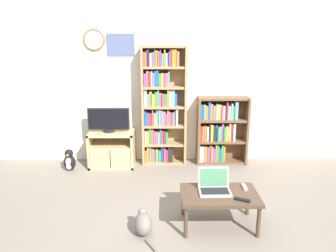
{
  "coord_description": "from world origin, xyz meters",
  "views": [
    {
      "loc": [
        -0.21,
        -2.99,
        2.01
      ],
      "look_at": [
        -0.17,
        1.23,
        0.86
      ],
      "focal_mm": 35.0,
      "sensor_mm": 36.0,
      "label": 1
    }
  ],
  "objects_px": {
    "remote_far_from_laptop": "(244,187)",
    "laptop": "(214,186)",
    "bookshelf_short": "(219,130)",
    "cat": "(143,223)",
    "television": "(109,120)",
    "tv_stand": "(112,149)",
    "coffee_table": "(219,197)",
    "remote_near_laptop": "(242,200)",
    "penguin_figurine": "(69,161)",
    "bookshelf_tall": "(162,106)"
  },
  "relations": [
    {
      "from": "coffee_table",
      "to": "penguin_figurine",
      "type": "height_order",
      "value": "coffee_table"
    },
    {
      "from": "cat",
      "to": "penguin_figurine",
      "type": "bearing_deg",
      "value": 117.81
    },
    {
      "from": "television",
      "to": "coffee_table",
      "type": "distance_m",
      "value": 2.34
    },
    {
      "from": "remote_far_from_laptop",
      "to": "penguin_figurine",
      "type": "bearing_deg",
      "value": -31.17
    },
    {
      "from": "bookshelf_short",
      "to": "cat",
      "type": "height_order",
      "value": "bookshelf_short"
    },
    {
      "from": "bookshelf_tall",
      "to": "bookshelf_short",
      "type": "distance_m",
      "value": 1.01
    },
    {
      "from": "bookshelf_short",
      "to": "penguin_figurine",
      "type": "bearing_deg",
      "value": -172.03
    },
    {
      "from": "bookshelf_tall",
      "to": "bookshelf_short",
      "type": "height_order",
      "value": "bookshelf_tall"
    },
    {
      "from": "laptop",
      "to": "cat",
      "type": "bearing_deg",
      "value": -165.5
    },
    {
      "from": "television",
      "to": "remote_near_laptop",
      "type": "height_order",
      "value": "television"
    },
    {
      "from": "laptop",
      "to": "cat",
      "type": "height_order",
      "value": "laptop"
    },
    {
      "from": "bookshelf_tall",
      "to": "remote_far_from_laptop",
      "type": "distance_m",
      "value": 2.07
    },
    {
      "from": "remote_far_from_laptop",
      "to": "remote_near_laptop",
      "type": "bearing_deg",
      "value": 72.72
    },
    {
      "from": "television",
      "to": "bookshelf_short",
      "type": "xyz_separation_m",
      "value": [
        1.76,
        0.13,
        -0.21
      ]
    },
    {
      "from": "remote_near_laptop",
      "to": "penguin_figurine",
      "type": "height_order",
      "value": "remote_near_laptop"
    },
    {
      "from": "coffee_table",
      "to": "remote_far_from_laptop",
      "type": "bearing_deg",
      "value": 23.44
    },
    {
      "from": "bookshelf_tall",
      "to": "coffee_table",
      "type": "relative_size",
      "value": 2.27
    },
    {
      "from": "television",
      "to": "tv_stand",
      "type": "bearing_deg",
      "value": -13.01
    },
    {
      "from": "remote_far_from_laptop",
      "to": "laptop",
      "type": "bearing_deg",
      "value": 11.09
    },
    {
      "from": "bookshelf_tall",
      "to": "remote_near_laptop",
      "type": "height_order",
      "value": "bookshelf_tall"
    },
    {
      "from": "tv_stand",
      "to": "television",
      "type": "bearing_deg",
      "value": 166.99
    },
    {
      "from": "bookshelf_short",
      "to": "remote_far_from_laptop",
      "type": "bearing_deg",
      "value": -89.83
    },
    {
      "from": "television",
      "to": "remote_far_from_laptop",
      "type": "relative_size",
      "value": 4.05
    },
    {
      "from": "tv_stand",
      "to": "laptop",
      "type": "xyz_separation_m",
      "value": [
        1.38,
        -1.7,
        0.16
      ]
    },
    {
      "from": "tv_stand",
      "to": "coffee_table",
      "type": "bearing_deg",
      "value": -50.83
    },
    {
      "from": "penguin_figurine",
      "to": "tv_stand",
      "type": "bearing_deg",
      "value": 17.19
    },
    {
      "from": "coffee_table",
      "to": "television",
      "type": "bearing_deg",
      "value": 129.69
    },
    {
      "from": "laptop",
      "to": "coffee_table",
      "type": "bearing_deg",
      "value": -50.56
    },
    {
      "from": "penguin_figurine",
      "to": "remote_near_laptop",
      "type": "bearing_deg",
      "value": -37.15
    },
    {
      "from": "bookshelf_short",
      "to": "remote_far_from_laptop",
      "type": "height_order",
      "value": "bookshelf_short"
    },
    {
      "from": "laptop",
      "to": "remote_near_laptop",
      "type": "height_order",
      "value": "laptop"
    },
    {
      "from": "bookshelf_tall",
      "to": "remote_near_laptop",
      "type": "xyz_separation_m",
      "value": [
        0.84,
        -2.06,
        -0.55
      ]
    },
    {
      "from": "bookshelf_short",
      "to": "cat",
      "type": "relative_size",
      "value": 2.32
    },
    {
      "from": "bookshelf_tall",
      "to": "coffee_table",
      "type": "xyz_separation_m",
      "value": [
        0.64,
        -1.89,
        -0.61
      ]
    },
    {
      "from": "laptop",
      "to": "remote_near_laptop",
      "type": "xyz_separation_m",
      "value": [
        0.26,
        -0.22,
        -0.05
      ]
    },
    {
      "from": "coffee_table",
      "to": "penguin_figurine",
      "type": "xyz_separation_m",
      "value": [
        -2.07,
        1.56,
        -0.18
      ]
    },
    {
      "from": "remote_near_laptop",
      "to": "remote_far_from_laptop",
      "type": "height_order",
      "value": "same"
    },
    {
      "from": "television",
      "to": "remote_far_from_laptop",
      "type": "distance_m",
      "value": 2.44
    },
    {
      "from": "coffee_table",
      "to": "tv_stand",
      "type": "bearing_deg",
      "value": 129.17
    },
    {
      "from": "tv_stand",
      "to": "bookshelf_tall",
      "type": "height_order",
      "value": "bookshelf_tall"
    },
    {
      "from": "television",
      "to": "cat",
      "type": "bearing_deg",
      "value": -71.33
    },
    {
      "from": "bookshelf_short",
      "to": "cat",
      "type": "bearing_deg",
      "value": -118.54
    },
    {
      "from": "television",
      "to": "coffee_table",
      "type": "height_order",
      "value": "television"
    },
    {
      "from": "laptop",
      "to": "remote_near_laptop",
      "type": "relative_size",
      "value": 2.11
    },
    {
      "from": "tv_stand",
      "to": "remote_far_from_laptop",
      "type": "bearing_deg",
      "value": -43.28
    },
    {
      "from": "bookshelf_short",
      "to": "laptop",
      "type": "distance_m",
      "value": 1.87
    },
    {
      "from": "coffee_table",
      "to": "penguin_figurine",
      "type": "bearing_deg",
      "value": 142.95
    },
    {
      "from": "coffee_table",
      "to": "remote_far_from_laptop",
      "type": "xyz_separation_m",
      "value": [
        0.3,
        0.13,
        0.05
      ]
    },
    {
      "from": "coffee_table",
      "to": "bookshelf_short",
      "type": "bearing_deg",
      "value": 81.21
    },
    {
      "from": "remote_near_laptop",
      "to": "penguin_figurine",
      "type": "xyz_separation_m",
      "value": [
        -2.28,
        1.73,
        -0.24
      ]
    }
  ]
}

